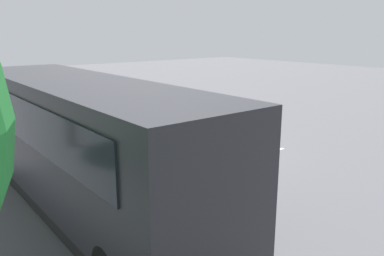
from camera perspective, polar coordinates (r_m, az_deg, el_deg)
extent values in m
plane|color=#4C4C51|center=(14.63, 0.26, -3.39)|extent=(80.00, 80.00, 0.00)
cube|color=#26262B|center=(9.90, -15.83, -1.29)|extent=(10.13, 2.60, 2.80)
cube|color=black|center=(14.46, -23.81, 5.02)|extent=(0.08, 2.10, 1.23)
cube|color=black|center=(10.31, -9.54, 2.84)|extent=(8.49, 0.13, 1.01)
cube|color=black|center=(9.38, -23.20, 0.79)|extent=(8.49, 0.13, 1.01)
cube|color=red|center=(10.58, -9.32, -3.12)|extent=(8.90, 0.12, 0.28)
cube|color=black|center=(10.43, -15.23, -9.94)|extent=(9.32, 2.40, 0.45)
torus|color=black|center=(13.83, -16.92, -2.88)|extent=(1.00, 0.33, 1.00)
torus|color=black|center=(13.23, -26.04, -4.49)|extent=(1.00, 0.33, 1.00)
torus|color=black|center=(8.11, 2.84, -14.50)|extent=(1.00, 0.33, 1.00)
cylinder|color=#473823|center=(10.67, 3.88, -7.58)|extent=(0.14, 0.14, 0.74)
cube|color=black|center=(10.84, 4.03, -9.52)|extent=(0.15, 0.27, 0.10)
cylinder|color=#473823|center=(10.54, 4.34, -7.86)|extent=(0.14, 0.14, 0.74)
cube|color=black|center=(10.72, 4.49, -9.81)|extent=(0.15, 0.27, 0.10)
cube|color=#3F594C|center=(10.38, 4.18, -4.23)|extent=(0.43, 0.35, 0.62)
cylinder|color=#3F594C|center=(10.56, 3.49, -3.79)|extent=(0.11, 0.11, 0.59)
sphere|color=tan|center=(10.66, 3.47, -5.29)|extent=(0.11, 0.11, 0.09)
cylinder|color=#3F594C|center=(10.18, 4.89, -4.52)|extent=(0.11, 0.11, 0.59)
sphere|color=tan|center=(10.27, 4.86, -6.07)|extent=(0.11, 0.11, 0.09)
sphere|color=tan|center=(10.25, 4.22, -1.89)|extent=(0.26, 0.26, 0.22)
cylinder|color=black|center=(11.20, 0.91, -6.38)|extent=(0.12, 0.12, 0.77)
cube|color=black|center=(11.38, 1.06, -8.32)|extent=(0.11, 0.26, 0.10)
cylinder|color=black|center=(11.08, 1.42, -6.61)|extent=(0.12, 0.12, 0.77)
cube|color=black|center=(11.26, 1.57, -8.56)|extent=(0.11, 0.26, 0.10)
cube|color=silver|center=(10.92, 1.18, -3.02)|extent=(0.39, 0.29, 0.64)
cylinder|color=silver|center=(11.09, 0.41, -2.65)|extent=(0.09, 0.09, 0.61)
sphere|color=tan|center=(11.18, 0.41, -4.15)|extent=(0.09, 0.09, 0.09)
cylinder|color=silver|center=(10.73, 1.98, -3.24)|extent=(0.09, 0.09, 0.61)
sphere|color=tan|center=(10.83, 1.97, -4.78)|extent=(0.09, 0.09, 0.09)
sphere|color=tan|center=(10.79, 1.19, -0.70)|extent=(0.24, 0.24, 0.23)
cylinder|color=black|center=(11.89, -4.12, -5.30)|extent=(0.15, 0.15, 0.73)
cube|color=black|center=(12.05, -3.97, -7.04)|extent=(0.17, 0.28, 0.10)
cylinder|color=black|center=(11.79, -3.50, -5.45)|extent=(0.15, 0.15, 0.73)
cube|color=black|center=(11.96, -3.36, -7.20)|extent=(0.17, 0.28, 0.10)
cube|color=navy|center=(11.63, -3.87, -2.24)|extent=(0.44, 0.38, 0.61)
cylinder|color=navy|center=(11.77, -4.79, -1.99)|extent=(0.11, 0.11, 0.58)
sphere|color=tan|center=(11.86, -4.76, -3.34)|extent=(0.11, 0.11, 0.09)
cylinder|color=navy|center=(11.49, -2.92, -2.36)|extent=(0.11, 0.11, 0.58)
sphere|color=tan|center=(11.58, -2.90, -3.74)|extent=(0.11, 0.11, 0.09)
sphere|color=tan|center=(11.52, -3.90, -0.16)|extent=(0.28, 0.28, 0.22)
cylinder|color=#473823|center=(12.73, -6.69, -4.06)|extent=(0.15, 0.15, 0.73)
cube|color=black|center=(12.87, -6.47, -5.71)|extent=(0.16, 0.28, 0.10)
cylinder|color=#473823|center=(12.59, -6.47, -4.27)|extent=(0.15, 0.15, 0.73)
cube|color=black|center=(12.73, -6.25, -5.94)|extent=(0.16, 0.28, 0.10)
cube|color=#D8F233|center=(12.47, -6.67, -1.24)|extent=(0.44, 0.37, 0.61)
cube|color=silver|center=(12.47, -6.67, -1.24)|extent=(0.45, 0.38, 0.06)
cylinder|color=#D8F233|center=(12.69, -7.00, -0.92)|extent=(0.11, 0.11, 0.58)
sphere|color=tan|center=(12.76, -6.96, -2.17)|extent=(0.11, 0.11, 0.09)
cylinder|color=#D8F233|center=(12.24, -6.33, -1.45)|extent=(0.11, 0.11, 0.58)
sphere|color=tan|center=(12.32, -6.29, -2.74)|extent=(0.11, 0.11, 0.09)
sphere|color=tan|center=(12.36, -6.72, 0.70)|extent=(0.27, 0.27, 0.22)
torus|color=black|center=(10.17, 0.78, -9.60)|extent=(0.61, 0.17, 0.60)
cylinder|color=silver|center=(10.17, 0.78, -9.60)|extent=(0.13, 0.11, 0.12)
torus|color=black|center=(9.27, 7.10, -12.16)|extent=(0.61, 0.17, 0.60)
cylinder|color=silver|center=(9.27, 7.10, -12.16)|extent=(0.13, 0.13, 0.12)
cylinder|color=silver|center=(10.00, 0.98, -7.84)|extent=(0.32, 0.08, 0.67)
cube|color=orange|center=(9.61, 3.49, -8.92)|extent=(0.86, 0.33, 0.36)
cube|color=black|center=(9.30, 5.65, -9.45)|extent=(0.53, 0.25, 0.20)
cylinder|color=silver|center=(9.38, 4.50, -10.95)|extent=(0.45, 0.11, 0.08)
cylinder|color=black|center=(9.86, 1.19, -6.30)|extent=(0.07, 0.58, 0.04)
torus|color=black|center=(17.30, -0.23, 0.38)|extent=(0.61, 0.23, 0.60)
cylinder|color=silver|center=(17.30, -0.23, 0.38)|extent=(0.13, 0.12, 0.12)
torus|color=black|center=(17.87, -1.68, 4.48)|extent=(0.85, 0.27, 0.84)
cylinder|color=silver|center=(17.87, -1.68, 4.48)|extent=(0.14, 0.14, 0.12)
cylinder|color=silver|center=(17.04, 0.16, 1.07)|extent=(0.68, 0.17, 0.26)
cube|color=white|center=(17.29, -0.49, 2.79)|extent=(0.85, 0.41, 0.88)
cube|color=black|center=(17.44, -0.91, 4.23)|extent=(0.51, 0.30, 0.53)
cylinder|color=silver|center=(17.66, -0.71, 3.52)|extent=(0.36, 0.14, 0.40)
cylinder|color=black|center=(16.82, 0.50, 1.70)|extent=(0.13, 0.58, 0.04)
cube|color=black|center=(17.09, -0.20, 3.48)|extent=(0.51, 0.41, 0.52)
sphere|color=white|center=(16.79, 0.47, 2.59)|extent=(0.30, 0.30, 0.26)
cylinder|color=black|center=(16.89, -0.42, 2.58)|extent=(0.47, 0.16, 0.21)
cylinder|color=black|center=(17.32, -1.30, 3.39)|extent=(0.38, 0.16, 0.33)
cylinder|color=black|center=(17.06, 0.63, 2.69)|extent=(0.47, 0.16, 0.21)
cylinder|color=black|center=(17.49, -0.26, 3.50)|extent=(0.38, 0.16, 0.33)
cube|color=orange|center=(15.15, 0.47, -2.72)|extent=(0.34, 0.34, 0.03)
cone|color=orange|center=(15.06, 0.47, -1.57)|extent=(0.26, 0.26, 0.60)
cylinder|color=white|center=(15.07, 0.47, -1.68)|extent=(0.19, 0.19, 0.07)
cube|color=white|center=(13.78, 8.27, -4.64)|extent=(0.30, 4.16, 0.01)
cube|color=white|center=(15.57, 1.20, -2.30)|extent=(0.31, 4.54, 0.01)
cube|color=white|center=(17.57, -4.32, -0.45)|extent=(0.30, 4.17, 0.01)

